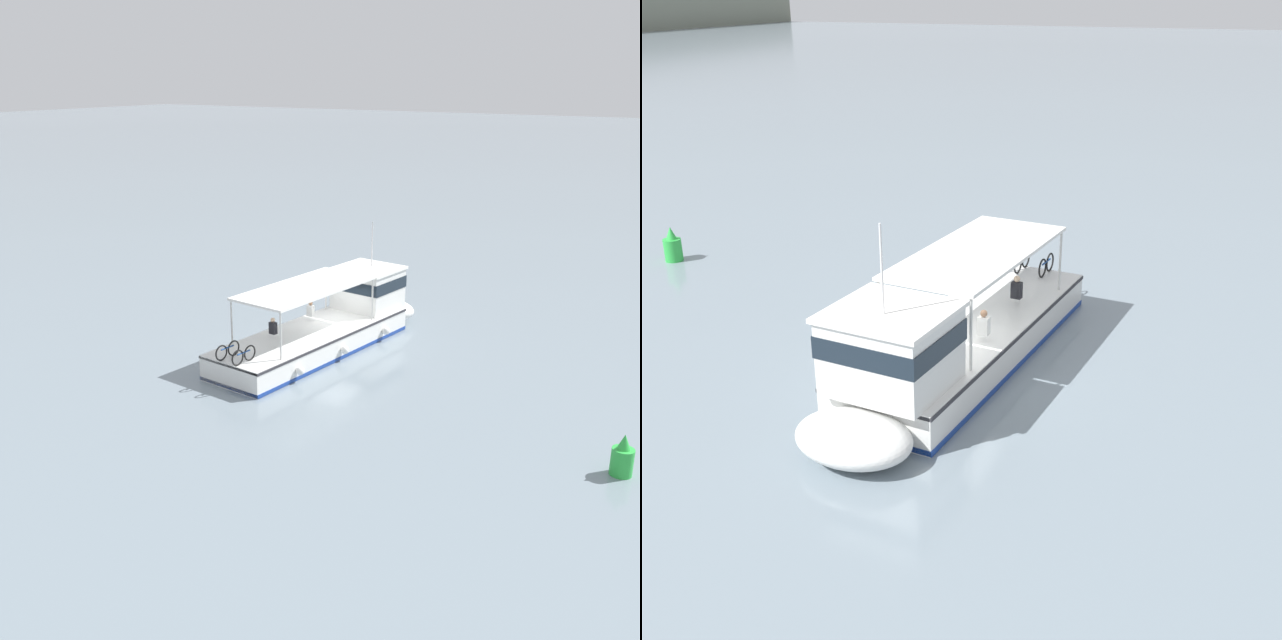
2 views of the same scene
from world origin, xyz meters
TOP-DOWN VIEW (x-y plane):
  - ground_plane at (0.00, 0.00)m, footprint 400.00×400.00m
  - ferry_main at (0.03, 0.17)m, footprint 13.01×4.41m
  - channel_buoy at (5.59, 14.28)m, footprint 0.70×0.70m

SIDE VIEW (x-z plane):
  - ground_plane at x=0.00m, z-range 0.00..0.00m
  - channel_buoy at x=5.59m, z-range -0.13..1.27m
  - ferry_main at x=0.03m, z-range -1.65..3.67m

